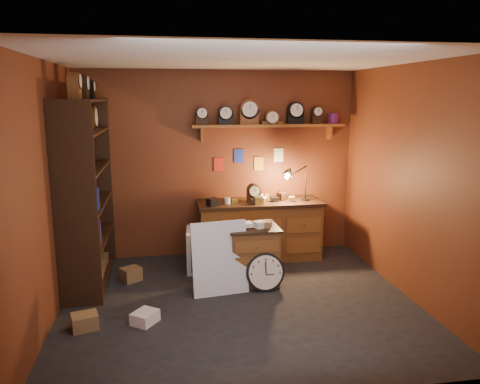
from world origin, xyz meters
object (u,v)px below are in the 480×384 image
(big_round_clock, at_px, (265,272))
(low_cabinet, at_px, (253,252))
(workbench, at_px, (259,226))
(shelving_unit, at_px, (83,185))

(big_round_clock, bearing_deg, low_cabinet, 109.80)
(big_round_clock, bearing_deg, workbench, 81.52)
(workbench, bearing_deg, low_cabinet, -107.08)
(shelving_unit, bearing_deg, workbench, 11.93)
(shelving_unit, distance_m, workbench, 2.52)
(low_cabinet, bearing_deg, big_round_clock, -70.59)
(shelving_unit, relative_size, low_cabinet, 3.14)
(low_cabinet, distance_m, big_round_clock, 0.34)
(big_round_clock, bearing_deg, shelving_unit, 162.62)
(shelving_unit, relative_size, big_round_clock, 5.43)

